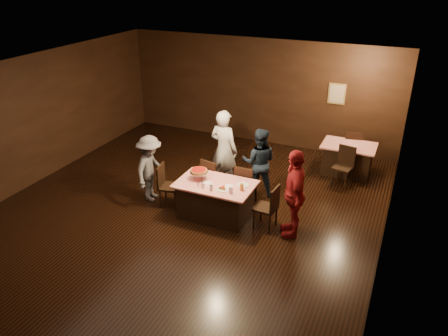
{
  "coord_description": "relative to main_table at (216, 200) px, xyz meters",
  "views": [
    {
      "loc": [
        4.05,
        -6.55,
        4.92
      ],
      "look_at": [
        0.72,
        0.92,
        1.0
      ],
      "focal_mm": 35.0,
      "sensor_mm": 36.0,
      "label": 1
    }
  ],
  "objects": [
    {
      "name": "room",
      "position": [
        -0.66,
        -0.62,
        1.75
      ],
      "size": [
        10.0,
        10.04,
        3.02
      ],
      "color": "black",
      "rests_on": "ground"
    },
    {
      "name": "main_table",
      "position": [
        0.0,
        0.0,
        0.0
      ],
      "size": [
        1.6,
        1.0,
        0.77
      ],
      "primitive_type": "cube",
      "color": "red",
      "rests_on": "ground"
    },
    {
      "name": "back_table",
      "position": [
        2.16,
        3.21,
        0.0
      ],
      "size": [
        1.3,
        0.9,
        0.77
      ],
      "primitive_type": "cube",
      "color": "#B1130B",
      "rests_on": "ground"
    },
    {
      "name": "chair_far_left",
      "position": [
        -0.4,
        0.75,
        0.09
      ],
      "size": [
        0.5,
        0.5,
        0.95
      ],
      "primitive_type": "cube",
      "rotation": [
        0.0,
        0.0,
        2.94
      ],
      "color": "black",
      "rests_on": "ground"
    },
    {
      "name": "chair_far_right",
      "position": [
        0.4,
        0.75,
        0.09
      ],
      "size": [
        0.43,
        0.43,
        0.95
      ],
      "primitive_type": "cube",
      "rotation": [
        0.0,
        0.0,
        3.13
      ],
      "color": "black",
      "rests_on": "ground"
    },
    {
      "name": "chair_end_left",
      "position": [
        -1.1,
        0.0,
        0.09
      ],
      "size": [
        0.49,
        0.49,
        0.95
      ],
      "primitive_type": "cube",
      "rotation": [
        0.0,
        0.0,
        1.76
      ],
      "color": "black",
      "rests_on": "ground"
    },
    {
      "name": "chair_end_right",
      "position": [
        1.1,
        0.0,
        0.09
      ],
      "size": [
        0.46,
        0.46,
        0.95
      ],
      "primitive_type": "cube",
      "rotation": [
        0.0,
        0.0,
        -1.66
      ],
      "color": "black",
      "rests_on": "ground"
    },
    {
      "name": "chair_back_near",
      "position": [
        2.16,
        2.51,
        0.09
      ],
      "size": [
        0.49,
        0.49,
        0.95
      ],
      "primitive_type": "cube",
      "rotation": [
        0.0,
        0.0,
        -0.2
      ],
      "color": "black",
      "rests_on": "ground"
    },
    {
      "name": "chair_back_far",
      "position": [
        2.16,
        3.81,
        0.09
      ],
      "size": [
        0.5,
        0.5,
        0.95
      ],
      "primitive_type": "cube",
      "rotation": [
        0.0,
        0.0,
        3.36
      ],
      "color": "black",
      "rests_on": "ground"
    },
    {
      "name": "diner_white_jacket",
      "position": [
        -0.38,
        1.28,
        0.57
      ],
      "size": [
        0.76,
        0.56,
        1.9
      ],
      "primitive_type": "imported",
      "rotation": [
        0.0,
        0.0,
        2.98
      ],
      "color": "silver",
      "rests_on": "ground"
    },
    {
      "name": "diner_navy_hoodie",
      "position": [
        0.49,
        1.28,
        0.41
      ],
      "size": [
        0.91,
        0.79,
        1.6
      ],
      "primitive_type": "imported",
      "rotation": [
        0.0,
        0.0,
        3.41
      ],
      "color": "#162130",
      "rests_on": "ground"
    },
    {
      "name": "diner_grey_knit",
      "position": [
        -1.62,
        0.08,
        0.38
      ],
      "size": [
        0.65,
        1.03,
        1.52
      ],
      "primitive_type": "imported",
      "rotation": [
        0.0,
        0.0,
        1.66
      ],
      "color": "slate",
      "rests_on": "ground"
    },
    {
      "name": "diner_red_shirt",
      "position": [
        1.65,
        0.02,
        0.51
      ],
      "size": [
        0.8,
        1.14,
        1.8
      ],
      "primitive_type": "imported",
      "rotation": [
        0.0,
        0.0,
        -1.19
      ],
      "color": "#A41D22",
      "rests_on": "ground"
    },
    {
      "name": "pizza_stand",
      "position": [
        -0.4,
        0.05,
        0.57
      ],
      "size": [
        0.38,
        0.38,
        0.22
      ],
      "color": "black",
      "rests_on": "main_table"
    },
    {
      "name": "plate_with_slice",
      "position": [
        0.25,
        -0.18,
        0.41
      ],
      "size": [
        0.25,
        0.25,
        0.06
      ],
      "color": "white",
      "rests_on": "main_table"
    },
    {
      "name": "plate_empty",
      "position": [
        0.55,
        0.15,
        0.39
      ],
      "size": [
        0.25,
        0.25,
        0.01
      ],
      "primitive_type": "cylinder",
      "color": "white",
      "rests_on": "main_table"
    },
    {
      "name": "glass_front_left",
      "position": [
        0.05,
        -0.3,
        0.46
      ],
      "size": [
        0.08,
        0.08,
        0.14
      ],
      "primitive_type": "cylinder",
      "color": "silver",
      "rests_on": "main_table"
    },
    {
      "name": "glass_front_right",
      "position": [
        0.45,
        -0.25,
        0.46
      ],
      "size": [
        0.08,
        0.08,
        0.14
      ],
      "primitive_type": "cylinder",
      "color": "silver",
      "rests_on": "main_table"
    },
    {
      "name": "glass_amber",
      "position": [
        0.6,
        -0.05,
        0.46
      ],
      "size": [
        0.08,
        0.08,
        0.14
      ],
      "primitive_type": "cylinder",
      "color": "#BF7F26",
      "rests_on": "main_table"
    },
    {
      "name": "condiments",
      "position": [
        -0.18,
        -0.28,
        0.43
      ],
      "size": [
        0.17,
        0.1,
        0.09
      ],
      "color": "silver",
      "rests_on": "main_table"
    },
    {
      "name": "napkin_center",
      "position": [
        0.3,
        0.0,
        0.39
      ],
      "size": [
        0.19,
        0.19,
        0.01
      ],
      "primitive_type": "cube",
      "rotation": [
        0.0,
        0.0,
        0.21
      ],
      "color": "white",
      "rests_on": "main_table"
    },
    {
      "name": "napkin_left",
      "position": [
        -0.15,
        -0.05,
        0.39
      ],
      "size": [
        0.21,
        0.21,
        0.01
      ],
      "primitive_type": "cube",
      "rotation": [
        0.0,
        0.0,
        -0.35
      ],
      "color": "white",
      "rests_on": "main_table"
    }
  ]
}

